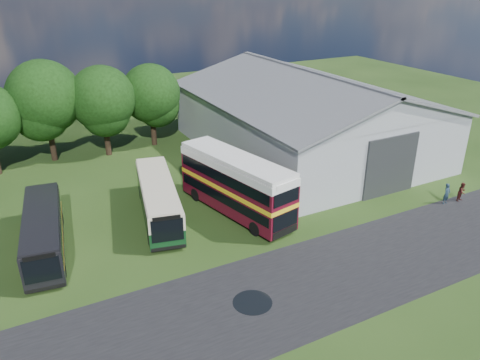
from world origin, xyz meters
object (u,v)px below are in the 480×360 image
bus_maroon_double (236,185)px  storage_shed (305,110)px  visitor_a (447,194)px  visitor_b (462,192)px  bus_green_single (158,199)px  bus_dark_single (43,231)px

bus_maroon_double → storage_shed: bearing=23.8°
visitor_a → visitor_b: size_ratio=1.09×
storage_shed → visitor_b: 16.62m
storage_shed → visitor_b: bearing=-74.7°
bus_green_single → visitor_a: bearing=-9.8°
bus_maroon_double → visitor_b: size_ratio=6.94×
bus_maroon_double → visitor_b: 18.03m
bus_dark_single → visitor_b: bearing=-6.9°
bus_maroon_double → bus_dark_single: bearing=163.6°
bus_green_single → bus_maroon_double: bearing=-7.3°
storage_shed → visitor_b: size_ratio=15.96×
visitor_a → visitor_b: visitor_a is taller
bus_dark_single → visitor_b: (30.11, -7.61, -0.66)m
bus_green_single → bus_dark_single: bus_green_single is taller
bus_dark_single → bus_maroon_double: bearing=3.2°
bus_green_single → bus_maroon_double: 5.77m
bus_green_single → storage_shed: bearing=34.0°
storage_shed → bus_maroon_double: size_ratio=2.30×
bus_green_single → visitor_b: 23.71m
bus_maroon_double → visitor_a: size_ratio=6.36×
bus_green_single → visitor_a: size_ratio=6.24×
bus_green_single → visitor_b: bus_green_single is taller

